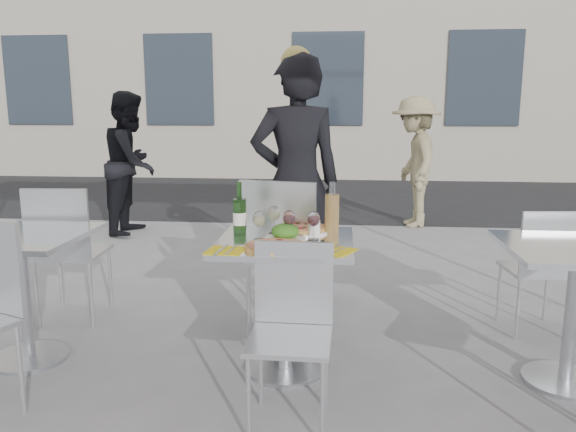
# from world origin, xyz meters

# --- Properties ---
(ground) EXTENTS (80.00, 80.00, 0.00)m
(ground) POSITION_xyz_m (0.00, 0.00, 0.00)
(ground) COLOR slate
(street_asphalt) EXTENTS (24.00, 5.00, 0.00)m
(street_asphalt) POSITION_xyz_m (0.00, 6.50, 0.00)
(street_asphalt) COLOR black
(street_asphalt) RESTS_ON ground
(main_table) EXTENTS (0.72, 0.72, 0.75)m
(main_table) POSITION_xyz_m (0.00, 0.00, 0.54)
(main_table) COLOR #B7BABF
(main_table) RESTS_ON ground
(side_table_left) EXTENTS (0.72, 0.72, 0.75)m
(side_table_left) POSITION_xyz_m (-1.50, 0.00, 0.54)
(side_table_left) COLOR #B7BABF
(side_table_left) RESTS_ON ground
(side_table_right) EXTENTS (0.72, 0.72, 0.75)m
(side_table_right) POSITION_xyz_m (1.50, 0.00, 0.54)
(side_table_right) COLOR #B7BABF
(side_table_right) RESTS_ON ground
(chair_far) EXTENTS (0.54, 0.55, 1.02)m
(chair_far) POSITION_xyz_m (-0.06, 0.45, 0.61)
(chair_far) COLOR silver
(chair_far) RESTS_ON ground
(chair_near) EXTENTS (0.38, 0.39, 0.82)m
(chair_near) POSITION_xyz_m (0.07, -0.45, 0.49)
(chair_near) COLOR silver
(chair_near) RESTS_ON ground
(side_chair_lfar) EXTENTS (0.45, 0.46, 0.94)m
(side_chair_lfar) POSITION_xyz_m (-1.53, 0.57, 0.56)
(side_chair_lfar) COLOR silver
(side_chair_lfar) RESTS_ON ground
(side_chair_rfar) EXTENTS (0.41, 0.42, 0.83)m
(side_chair_rfar) POSITION_xyz_m (1.56, 0.65, 0.49)
(side_chair_rfar) COLOR silver
(side_chair_rfar) RESTS_ON ground
(woman_diner) EXTENTS (0.75, 0.58, 1.82)m
(woman_diner) POSITION_xyz_m (-0.04, 1.13, 0.91)
(woman_diner) COLOR black
(woman_diner) RESTS_ON ground
(pedestrian_a) EXTENTS (0.62, 0.79, 1.63)m
(pedestrian_a) POSITION_xyz_m (-2.13, 3.37, 0.81)
(pedestrian_a) COLOR black
(pedestrian_a) RESTS_ON ground
(pedestrian_b) EXTENTS (0.66, 1.07, 1.59)m
(pedestrian_b) POSITION_xyz_m (1.18, 4.06, 0.79)
(pedestrian_b) COLOR #8C7F5A
(pedestrian_b) RESTS_ON ground
(pizza_near) EXTENTS (0.32, 0.32, 0.02)m
(pizza_near) POSITION_xyz_m (-0.03, -0.19, 0.76)
(pizza_near) COLOR tan
(pizza_near) RESTS_ON main_table
(pizza_far) EXTENTS (0.32, 0.32, 0.03)m
(pizza_far) POSITION_xyz_m (0.07, 0.21, 0.77)
(pizza_far) COLOR white
(pizza_far) RESTS_ON main_table
(salad_plate) EXTENTS (0.22, 0.22, 0.09)m
(salad_plate) POSITION_xyz_m (-0.00, 0.01, 0.79)
(salad_plate) COLOR white
(salad_plate) RESTS_ON main_table
(wine_bottle) EXTENTS (0.07, 0.08, 0.29)m
(wine_bottle) POSITION_xyz_m (-0.26, 0.10, 0.86)
(wine_bottle) COLOR #285821
(wine_bottle) RESTS_ON main_table
(carafe) EXTENTS (0.08, 0.08, 0.29)m
(carafe) POSITION_xyz_m (0.24, 0.19, 0.87)
(carafe) COLOR tan
(carafe) RESTS_ON main_table
(sugar_shaker) EXTENTS (0.06, 0.06, 0.11)m
(sugar_shaker) POSITION_xyz_m (0.15, 0.10, 0.80)
(sugar_shaker) COLOR white
(sugar_shaker) RESTS_ON main_table
(wineglass_white_a) EXTENTS (0.07, 0.07, 0.16)m
(wineglass_white_a) POSITION_xyz_m (-0.14, -0.02, 0.86)
(wineglass_white_a) COLOR white
(wineglass_white_a) RESTS_ON main_table
(wineglass_white_b) EXTENTS (0.07, 0.07, 0.16)m
(wineglass_white_b) POSITION_xyz_m (-0.08, 0.15, 0.86)
(wineglass_white_b) COLOR white
(wineglass_white_b) RESTS_ON main_table
(wineglass_red_a) EXTENTS (0.07, 0.07, 0.16)m
(wineglass_red_a) POSITION_xyz_m (0.02, 0.02, 0.86)
(wineglass_red_a) COLOR white
(wineglass_red_a) RESTS_ON main_table
(wineglass_red_b) EXTENTS (0.07, 0.07, 0.16)m
(wineglass_red_b) POSITION_xyz_m (0.15, 0.01, 0.86)
(wineglass_red_b) COLOR white
(wineglass_red_b) RESTS_ON main_table
(napkin_left) EXTENTS (0.20, 0.20, 0.01)m
(napkin_left) POSITION_xyz_m (-0.27, -0.27, 0.75)
(napkin_left) COLOR yellow
(napkin_left) RESTS_ON main_table
(napkin_right) EXTENTS (0.25, 0.25, 0.01)m
(napkin_right) POSITION_xyz_m (0.26, -0.21, 0.75)
(napkin_right) COLOR yellow
(napkin_right) RESTS_ON main_table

